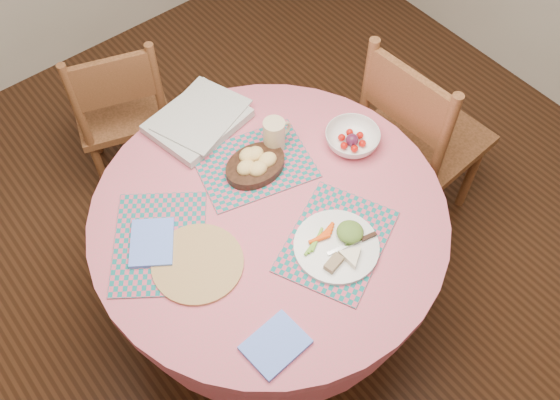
{
  "coord_description": "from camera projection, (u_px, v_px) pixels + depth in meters",
  "views": [
    {
      "loc": [
        -0.72,
        -0.95,
        2.52
      ],
      "look_at": [
        0.05,
        0.0,
        0.78
      ],
      "focal_mm": 40.0,
      "sensor_mm": 36.0,
      "label": 1
    }
  ],
  "objects": [
    {
      "name": "dinner_plate",
      "position": [
        339.0,
        245.0,
        2.04
      ],
      "size": [
        0.28,
        0.28,
        0.05
      ],
      "rotation": [
        0.0,
        0.0,
        0.21
      ],
      "color": "white",
      "rests_on": "placemat_front"
    },
    {
      "name": "chair_back",
      "position": [
        122.0,
        109.0,
        2.8
      ],
      "size": [
        0.52,
        0.51,
        0.89
      ],
      "rotation": [
        0.0,
        0.0,
        2.81
      ],
      "color": "brown",
      "rests_on": "ground"
    },
    {
      "name": "wicker_trivet",
      "position": [
        198.0,
        263.0,
        2.01
      ],
      "size": [
        0.3,
        0.3,
        0.01
      ],
      "primitive_type": "cylinder",
      "color": "#AC714A",
      "rests_on": "dining_table"
    },
    {
      "name": "latte_mug",
      "position": [
        275.0,
        135.0,
        2.24
      ],
      "size": [
        0.12,
        0.08,
        0.13
      ],
      "color": "#D0BA8F",
      "rests_on": "placemat_back"
    },
    {
      "name": "newspaper_stack",
      "position": [
        198.0,
        120.0,
        2.34
      ],
      "size": [
        0.4,
        0.34,
        0.04
      ],
      "rotation": [
        0.0,
        0.0,
        0.18
      ],
      "color": "silver",
      "rests_on": "dining_table"
    },
    {
      "name": "dining_table",
      "position": [
        269.0,
        242.0,
        2.29
      ],
      "size": [
        1.24,
        1.24,
        0.75
      ],
      "color": "#C35B6A",
      "rests_on": "ground"
    },
    {
      "name": "chair_right",
      "position": [
        417.0,
        136.0,
        2.63
      ],
      "size": [
        0.47,
        0.49,
        1.0
      ],
      "rotation": [
        0.0,
        0.0,
        1.63
      ],
      "color": "brown",
      "rests_on": "ground"
    },
    {
      "name": "placemat_back",
      "position": [
        255.0,
        164.0,
        2.25
      ],
      "size": [
        0.46,
        0.39,
        0.01
      ],
      "primitive_type": "cube",
      "rotation": [
        0.0,
        0.0,
        -0.26
      ],
      "color": "#126969",
      "rests_on": "dining_table"
    },
    {
      "name": "bread_bowl",
      "position": [
        255.0,
        163.0,
        2.21
      ],
      "size": [
        0.23,
        0.23,
        0.08
      ],
      "color": "black",
      "rests_on": "placemat_back"
    },
    {
      "name": "placemat_left",
      "position": [
        160.0,
        242.0,
        2.06
      ],
      "size": [
        0.48,
        0.5,
        0.01
      ],
      "primitive_type": "cube",
      "rotation": [
        0.0,
        0.0,
        0.93
      ],
      "color": "#126969",
      "rests_on": "dining_table"
    },
    {
      "name": "napkin_near",
      "position": [
        276.0,
        345.0,
        1.85
      ],
      "size": [
        0.19,
        0.15,
        0.01
      ],
      "primitive_type": "cube",
      "rotation": [
        0.0,
        0.0,
        0.07
      ],
      "color": "#6185F9",
      "rests_on": "dining_table"
    },
    {
      "name": "ground",
      "position": [
        271.0,
        307.0,
        2.75
      ],
      "size": [
        4.0,
        4.0,
        0.0
      ],
      "primitive_type": "plane",
      "color": "#331C0F",
      "rests_on": "ground"
    },
    {
      "name": "napkin_far",
      "position": [
        152.0,
        242.0,
        2.05
      ],
      "size": [
        0.22,
        0.23,
        0.01
      ],
      "primitive_type": "cube",
      "rotation": [
        0.0,
        0.0,
        0.96
      ],
      "color": "#6185F9",
      "rests_on": "placemat_left"
    },
    {
      "name": "fruit_bowl",
      "position": [
        352.0,
        139.0,
        2.28
      ],
      "size": [
        0.21,
        0.21,
        0.06
      ],
      "rotation": [
        0.0,
        0.0,
        0.02
      ],
      "color": "white",
      "rests_on": "dining_table"
    },
    {
      "name": "placemat_front",
      "position": [
        337.0,
        241.0,
        2.07
      ],
      "size": [
        0.49,
        0.44,
        0.01
      ],
      "primitive_type": "cube",
      "rotation": [
        0.0,
        0.0,
        0.43
      ],
      "color": "#126969",
      "rests_on": "dining_table"
    }
  ]
}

